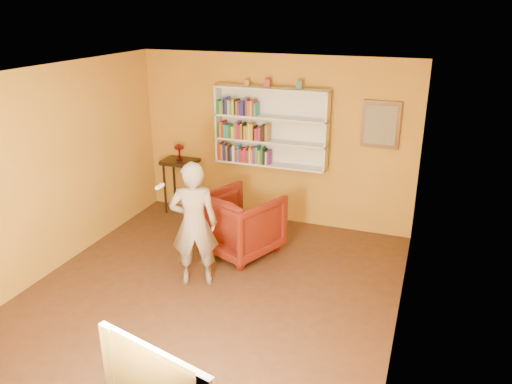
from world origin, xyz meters
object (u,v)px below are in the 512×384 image
ruby_lustre (179,149)px  armchair (241,223)px  bookshelf (272,127)px  console_table (180,169)px  person (194,224)px  television (166,375)px

ruby_lustre → armchair: (1.53, -1.06, -0.68)m
bookshelf → console_table: bearing=-174.2°
console_table → armchair: bearing=-34.8°
person → bookshelf: bearing=-121.2°
armchair → person: 1.08m
armchair → television: television is taller
bookshelf → ruby_lustre: size_ratio=6.49×
console_table → person: bearing=-57.7°
armchair → television: 3.53m
person → television: (0.99, -2.45, -0.05)m
bookshelf → person: bearing=-97.4°
ruby_lustre → console_table: bearing=0.0°
ruby_lustre → television: size_ratio=0.25×
armchair → person: (-0.23, -0.99, 0.37)m
armchair → person: bearing=100.1°
bookshelf → armchair: (-0.06, -1.22, -1.14)m
ruby_lustre → armchair: ruby_lustre is taller
bookshelf → television: (0.71, -4.66, -0.83)m
television → bookshelf: bearing=113.0°
bookshelf → ruby_lustre: bearing=-174.2°
television → console_table: bearing=131.4°
bookshelf → armchair: size_ratio=1.81×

